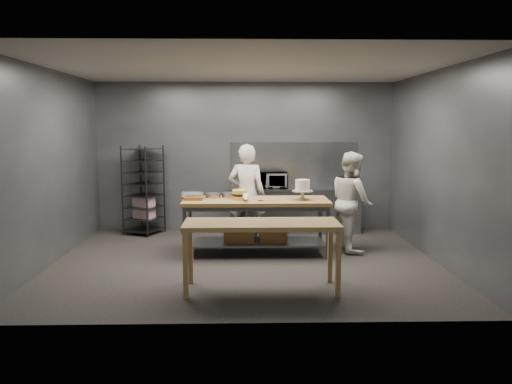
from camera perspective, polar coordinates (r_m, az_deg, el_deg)
The scene contains 16 objects.
ground at distance 7.98m, azimuth -1.18°, elevation -7.91°, with size 6.00×6.00×0.00m, color black.
back_wall at distance 10.21m, azimuth -1.25°, elevation 4.05°, with size 6.00×0.04×3.00m, color #4C4F54.
work_table at distance 8.32m, azimuth -0.12°, elevation -3.22°, with size 2.40×0.90×0.92m.
near_counter at distance 6.45m, azimuth 0.62°, elevation -4.21°, with size 2.00×0.70×0.90m.
back_counter at distance 10.06m, azimuth 4.48°, elevation -2.04°, with size 2.60×0.60×0.90m.
splashback_panel at distance 10.25m, azimuth 4.36°, elevation 3.20°, with size 2.60×0.02×0.90m, color slate.
speed_rack at distance 10.07m, azimuth -12.73°, elevation 0.13°, with size 0.81×0.84×1.75m.
chef_behind at distance 8.94m, azimuth -1.07°, elevation -0.29°, with size 0.66×0.43×1.81m, color white.
chef_right at distance 8.66m, azimuth 10.88°, elevation -1.06°, with size 0.83×0.64×1.70m, color silver.
microwave at distance 9.94m, azimuth 2.03°, elevation 1.35°, with size 0.54×0.37×0.30m, color black.
frosted_cake_stand at distance 8.20m, azimuth 5.33°, elevation 0.55°, with size 0.34×0.34×0.34m.
layer_cake at distance 8.23m, azimuth -1.85°, elevation -0.32°, with size 0.25×0.25×0.16m.
cake_pans at distance 8.49m, azimuth -4.96°, elevation -0.39°, with size 0.85×0.40×0.07m.
piping_bag at distance 7.97m, azimuth -1.18°, elevation -0.71°, with size 0.12×0.12×0.38m, color white.
offset_spatula at distance 8.06m, azimuth 1.14°, elevation -1.02°, with size 0.37×0.02×0.02m.
pastry_clamshells at distance 8.31m, azimuth -7.27°, elevation -0.46°, with size 0.36×0.32×0.11m.
Camera 1 is at (-0.02, -7.69, 2.13)m, focal length 35.00 mm.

